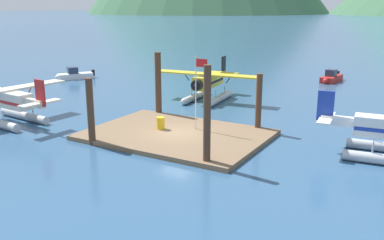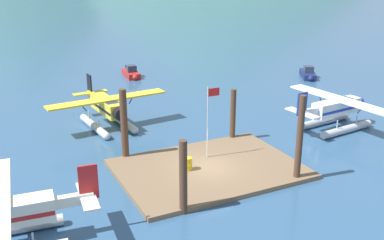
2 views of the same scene
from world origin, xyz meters
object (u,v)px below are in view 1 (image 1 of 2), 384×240
object	(u,v)px
seaplane_yellow_bow_left	(208,84)
boat_white_open_west	(74,75)
fuel_drum	(161,123)
flagpole	(197,84)
seaplane_cream_port_aft	(8,103)
boat_red_open_north	(331,78)

from	to	relation	value
seaplane_yellow_bow_left	boat_white_open_west	xyz separation A→B (m)	(-20.40, 2.67, -1.09)
fuel_drum	seaplane_yellow_bow_left	size ratio (longest dim) A/B	0.08
boat_white_open_west	fuel_drum	bearing A→B (deg)	-31.88
flagpole	seaplane_cream_port_aft	xyz separation A→B (m)	(-14.05, -4.97, -2.03)
fuel_drum	seaplane_cream_port_aft	world-z (taller)	seaplane_cream_port_aft
seaplane_yellow_bow_left	seaplane_cream_port_aft	world-z (taller)	same
seaplane_yellow_bow_left	seaplane_cream_port_aft	size ratio (longest dim) A/B	1.00
seaplane_yellow_bow_left	boat_red_open_north	distance (m)	18.63
flagpole	seaplane_cream_port_aft	distance (m)	15.04
boat_red_open_north	boat_white_open_west	world-z (taller)	same
fuel_drum	seaplane_yellow_bow_left	bearing A→B (deg)	100.93
fuel_drum	boat_white_open_west	xyz separation A→B (m)	(-22.60, 14.06, -0.25)
flagpole	fuel_drum	bearing A→B (deg)	-150.54
fuel_drum	boat_red_open_north	size ratio (longest dim) A/B	0.18
boat_red_open_north	flagpole	bearing A→B (deg)	-97.17
flagpole	boat_red_open_north	distance (m)	27.31
boat_red_open_north	boat_white_open_west	xyz separation A→B (m)	(-28.29, -14.17, 0.00)
flagpole	seaplane_cream_port_aft	size ratio (longest dim) A/B	0.50
flagpole	boat_white_open_west	xyz separation A→B (m)	(-24.90, 12.76, -3.12)
boat_red_open_north	seaplane_cream_port_aft	bearing A→B (deg)	-118.67
flagpole	boat_red_open_north	world-z (taller)	flagpole
boat_red_open_north	fuel_drum	bearing A→B (deg)	-101.39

